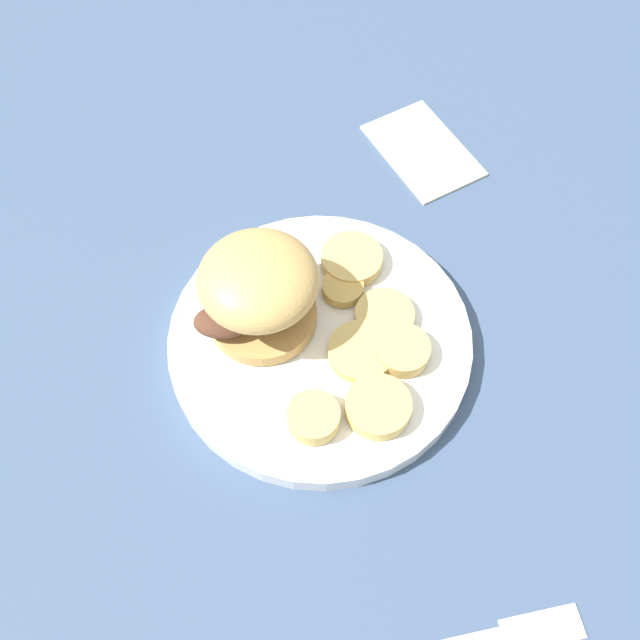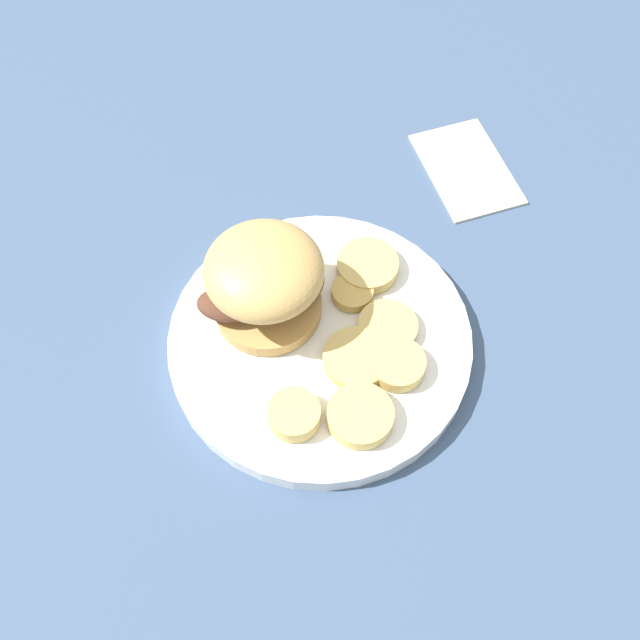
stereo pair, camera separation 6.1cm
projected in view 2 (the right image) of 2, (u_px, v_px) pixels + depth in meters
ground_plane at (320, 346)px, 0.65m from camera, size 4.00×4.00×0.00m
dinner_plate at (320, 340)px, 0.64m from camera, size 0.26×0.26×0.02m
sandwich at (265, 279)px, 0.61m from camera, size 0.10×0.10×0.08m
potato_round_0 at (397, 364)px, 0.61m from camera, size 0.05×0.05×0.01m
potato_round_1 at (360, 416)px, 0.59m from camera, size 0.05×0.05×0.01m
potato_round_2 at (294, 415)px, 0.59m from camera, size 0.04×0.04×0.02m
potato_round_3 at (356, 358)px, 0.61m from camera, size 0.06×0.06×0.01m
potato_round_4 at (388, 327)px, 0.63m from camera, size 0.05×0.05×0.01m
potato_round_5 at (352, 292)px, 0.65m from camera, size 0.04×0.04×0.01m
potato_round_6 at (368, 266)px, 0.66m from camera, size 0.05×0.05×0.01m
napkin at (467, 168)px, 0.75m from camera, size 0.12×0.14×0.01m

